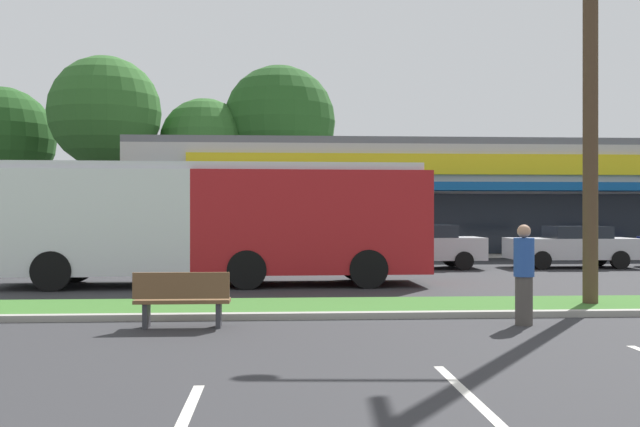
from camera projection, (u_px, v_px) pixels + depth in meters
grass_median at (422, 306)px, 14.51m from camera, size 56.00×2.20×0.12m
curb_lip at (435, 315)px, 13.29m from camera, size 56.00×0.24×0.12m
parking_stripe_1 at (497, 421)px, 6.68m from camera, size 0.12×4.80×0.01m
storefront_building at (416, 200)px, 37.15m from camera, size 27.41×14.20×5.22m
tree_far_left at (1, 140)px, 45.50m from camera, size 6.72×6.72×9.93m
tree_left at (105, 112)px, 43.00m from camera, size 6.67×6.67×11.31m
tree_mid_left at (205, 144)px, 45.38m from camera, size 5.64×5.64×9.16m
tree_mid at (279, 122)px, 46.31m from camera, size 7.21×7.21×11.42m
utility_pole at (584, 15)px, 14.53m from camera, size 3.02×2.40×11.19m
city_bus at (215, 220)px, 19.33m from camera, size 11.43×2.90×3.25m
bus_stop_bench at (182, 298)px, 12.11m from camera, size 1.60×0.45×0.95m
car_0 at (420, 246)px, 25.12m from camera, size 4.40×1.98×1.52m
car_1 at (572, 246)px, 25.50m from camera, size 4.44×1.88×1.47m
car_2 at (167, 245)px, 25.35m from camera, size 4.70×1.90×1.56m
pedestrian_by_pole at (524, 275)px, 12.44m from camera, size 0.35×0.35×1.74m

